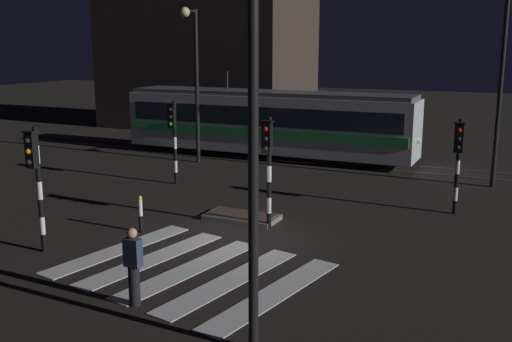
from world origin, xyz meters
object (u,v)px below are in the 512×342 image
(street_lamp_near_kerb, at_px, (246,111))
(street_lamp_trackside_right, at_px, (502,64))
(traffic_light_corner_far_right, at_px, (458,152))
(bollard_island_edge, at_px, (141,214))
(traffic_light_corner_near_left, at_px, (36,171))
(traffic_light_median_centre, at_px, (268,156))
(pedestrian_waiting_at_kerb, at_px, (133,266))
(street_lamp_trackside_left, at_px, (194,66))
(traffic_light_corner_far_left, at_px, (173,130))
(tram, at_px, (267,122))

(street_lamp_near_kerb, bearing_deg, street_lamp_trackside_right, 78.62)
(traffic_light_corner_far_right, distance_m, street_lamp_trackside_right, 5.26)
(street_lamp_trackside_right, height_order, bollard_island_edge, street_lamp_trackside_right)
(traffic_light_corner_near_left, xyz_separation_m, street_lamp_trackside_right, (10.42, 12.85, 2.53))
(traffic_light_median_centre, bearing_deg, pedestrian_waiting_at_kerb, -94.05)
(street_lamp_trackside_right, bearing_deg, bollard_island_edge, -131.36)
(pedestrian_waiting_at_kerb, bearing_deg, street_lamp_trackside_left, 115.83)
(traffic_light_corner_far_left, relative_size, street_lamp_trackside_right, 0.44)
(traffic_light_corner_far_right, bearing_deg, pedestrian_waiting_at_kerb, -117.82)
(traffic_light_median_centre, bearing_deg, traffic_light_corner_far_right, 39.51)
(traffic_light_corner_far_right, distance_m, bollard_island_edge, 10.16)
(tram, bearing_deg, traffic_light_corner_far_left, -97.78)
(traffic_light_corner_near_left, distance_m, street_lamp_trackside_left, 12.79)
(pedestrian_waiting_at_kerb, xyz_separation_m, bollard_island_edge, (-2.86, 4.22, -0.32))
(traffic_light_corner_far_left, distance_m, street_lamp_near_kerb, 13.82)
(traffic_light_corner_far_left, height_order, traffic_light_corner_far_right, traffic_light_corner_far_left)
(street_lamp_near_kerb, distance_m, street_lamp_trackside_right, 15.71)
(traffic_light_corner_far_right, relative_size, street_lamp_trackside_left, 0.44)
(street_lamp_trackside_left, bearing_deg, traffic_light_corner_far_left, -70.36)
(traffic_light_corner_far_right, bearing_deg, street_lamp_near_kerb, -101.46)
(street_lamp_trackside_right, distance_m, tram, 11.19)
(traffic_light_corner_far_right, bearing_deg, bollard_island_edge, -144.42)
(traffic_light_corner_near_left, distance_m, traffic_light_corner_far_right, 12.73)
(traffic_light_corner_far_left, bearing_deg, traffic_light_median_centre, -33.74)
(street_lamp_trackside_right, height_order, pedestrian_waiting_at_kerb, street_lamp_trackside_right)
(traffic_light_corner_far_left, height_order, street_lamp_near_kerb, street_lamp_near_kerb)
(bollard_island_edge, bearing_deg, street_lamp_trackside_left, 111.79)
(street_lamp_near_kerb, height_order, tram, street_lamp_near_kerb)
(street_lamp_near_kerb, distance_m, pedestrian_waiting_at_kerb, 4.75)
(street_lamp_trackside_left, bearing_deg, street_lamp_near_kerb, -56.49)
(street_lamp_trackside_right, relative_size, street_lamp_trackside_left, 1.07)
(pedestrian_waiting_at_kerb, bearing_deg, street_lamp_trackside_right, 66.89)
(street_lamp_trackside_right, xyz_separation_m, pedestrian_waiting_at_kerb, (-6.19, -14.50, -3.87))
(traffic_light_corner_near_left, distance_m, street_lamp_near_kerb, 8.04)
(traffic_light_corner_far_left, distance_m, traffic_light_corner_far_right, 10.61)
(tram, relative_size, bollard_island_edge, 13.21)
(traffic_light_corner_near_left, height_order, bollard_island_edge, traffic_light_corner_near_left)
(traffic_light_corner_far_left, xyz_separation_m, street_lamp_trackside_right, (11.48, 4.64, 2.56))
(traffic_light_corner_far_left, bearing_deg, traffic_light_corner_near_left, -82.61)
(traffic_light_corner_far_right, relative_size, street_lamp_near_kerb, 0.46)
(traffic_light_corner_near_left, relative_size, traffic_light_corner_far_right, 1.08)
(traffic_light_median_centre, relative_size, traffic_light_corner_far_right, 1.08)
(traffic_light_corner_near_left, relative_size, bollard_island_edge, 3.03)
(street_lamp_near_kerb, height_order, street_lamp_trackside_right, street_lamp_trackside_right)
(street_lamp_near_kerb, relative_size, pedestrian_waiting_at_kerb, 4.00)
(tram, bearing_deg, traffic_light_corner_far_right, -34.82)
(tram, bearing_deg, street_lamp_trackside_right, -12.25)
(traffic_light_corner_near_left, height_order, street_lamp_trackside_right, street_lamp_trackside_right)
(traffic_light_median_centre, relative_size, tram, 0.23)
(traffic_light_median_centre, height_order, traffic_light_corner_far_right, traffic_light_median_centre)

